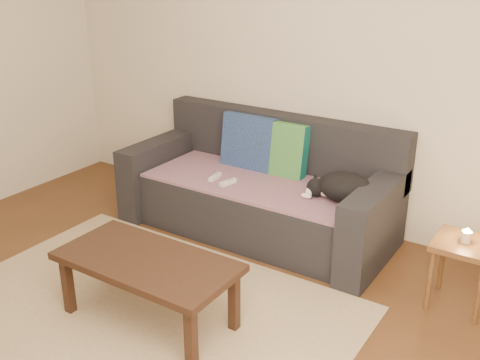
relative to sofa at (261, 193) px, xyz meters
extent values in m
plane|color=brown|center=(0.00, -1.57, -0.31)|extent=(4.50, 4.50, 0.00)
cube|color=beige|center=(0.00, 0.43, 0.99)|extent=(4.50, 0.04, 2.60)
cube|color=#232328|center=(0.00, -0.07, -0.10)|extent=(1.70, 0.78, 0.42)
cube|color=#232328|center=(0.00, 0.33, 0.34)|extent=(2.10, 0.18, 0.45)
cube|color=#232328|center=(-0.95, -0.07, -0.01)|extent=(0.20, 0.90, 0.60)
cube|color=#232328|center=(0.95, -0.07, -0.01)|extent=(0.20, 0.90, 0.60)
cube|color=#452D55|center=(0.00, -0.09, 0.12)|extent=(1.66, 0.74, 0.02)
cube|color=#121E4F|center=(-0.21, 0.17, 0.32)|extent=(0.46, 0.18, 0.47)
cube|color=#0E5D57|center=(0.08, 0.17, 0.32)|extent=(0.43, 0.17, 0.44)
ellipsoid|color=black|center=(0.73, -0.07, 0.23)|extent=(0.47, 0.42, 0.21)
sphere|color=black|center=(0.52, -0.11, 0.20)|extent=(0.18, 0.18, 0.13)
sphere|color=white|center=(0.50, -0.16, 0.18)|extent=(0.07, 0.07, 0.06)
ellipsoid|color=black|center=(0.83, -0.22, 0.17)|extent=(0.16, 0.11, 0.05)
cube|color=white|center=(-0.13, -0.26, 0.15)|extent=(0.07, 0.15, 0.03)
cube|color=white|center=(-0.28, -0.22, 0.15)|extent=(0.05, 0.15, 0.03)
cube|color=brown|center=(1.58, -0.25, 0.12)|extent=(0.35, 0.35, 0.04)
cylinder|color=brown|center=(1.44, -0.39, -0.11)|extent=(0.03, 0.03, 0.41)
cylinder|color=brown|center=(1.72, -0.39, -0.11)|extent=(0.03, 0.03, 0.41)
cylinder|color=brown|center=(1.44, -0.11, -0.11)|extent=(0.03, 0.03, 0.41)
cylinder|color=beige|center=(1.58, -0.25, 0.17)|extent=(0.06, 0.06, 0.07)
sphere|color=#FFBF59|center=(1.58, -0.25, 0.21)|extent=(0.02, 0.02, 0.02)
cube|color=tan|center=(0.00, -1.42, -0.30)|extent=(2.50, 1.80, 0.01)
cube|color=#321B13|center=(0.09, -1.42, 0.09)|extent=(1.06, 0.53, 0.04)
cube|color=#321B13|center=(-0.37, -1.62, -0.12)|extent=(0.05, 0.05, 0.38)
cube|color=#321B13|center=(0.56, -1.62, -0.12)|extent=(0.05, 0.05, 0.38)
cube|color=#321B13|center=(-0.37, -1.22, -0.12)|extent=(0.05, 0.05, 0.38)
cube|color=#321B13|center=(0.56, -1.22, -0.12)|extent=(0.05, 0.05, 0.38)
camera|label=1|loc=(2.07, -3.48, 1.71)|focal=42.00mm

